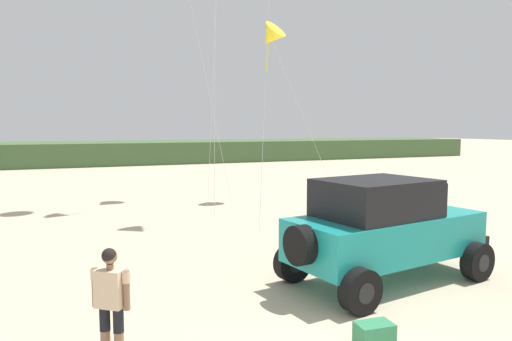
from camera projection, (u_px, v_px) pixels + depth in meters
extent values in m
cube|color=#426038|center=(48.00, 153.00, 41.84)|extent=(90.00, 9.89, 2.00)
cube|color=teal|center=(386.00, 235.00, 9.97)|extent=(4.63, 2.48, 0.90)
cube|color=teal|center=(436.00, 211.00, 10.79)|extent=(1.34, 1.84, 0.12)
cube|color=black|center=(376.00, 198.00, 9.71)|extent=(2.54, 2.09, 0.80)
cube|color=black|center=(414.00, 196.00, 10.34)|extent=(0.35, 1.67, 0.72)
cube|color=black|center=(452.00, 235.00, 11.18)|extent=(0.47, 1.81, 0.28)
cylinder|color=black|center=(301.00, 245.00, 8.75)|extent=(0.41, 0.81, 0.77)
cylinder|color=black|center=(403.00, 242.00, 11.81)|extent=(0.88, 0.42, 0.84)
cylinder|color=black|center=(403.00, 242.00, 11.81)|extent=(0.42, 0.37, 0.38)
cylinder|color=black|center=(477.00, 261.00, 10.06)|extent=(0.88, 0.42, 0.84)
cylinder|color=black|center=(477.00, 261.00, 10.06)|extent=(0.42, 0.37, 0.38)
cylinder|color=black|center=(293.00, 262.00, 9.99)|extent=(0.88, 0.42, 0.84)
cylinder|color=black|center=(293.00, 262.00, 9.99)|extent=(0.42, 0.37, 0.38)
cylinder|color=black|center=(360.00, 291.00, 8.24)|extent=(0.88, 0.42, 0.84)
cylinder|color=black|center=(360.00, 291.00, 8.24)|extent=(0.42, 0.37, 0.38)
cylinder|color=black|center=(105.00, 318.00, 6.54)|extent=(0.15, 0.15, 0.36)
cylinder|color=black|center=(118.00, 320.00, 6.48)|extent=(0.15, 0.15, 0.36)
cube|color=beige|center=(111.00, 288.00, 6.47)|extent=(0.47, 0.45, 0.54)
cylinder|color=#8C664C|center=(95.00, 287.00, 6.54)|extent=(0.09, 0.09, 0.56)
cylinder|color=beige|center=(95.00, 274.00, 6.52)|extent=(0.11, 0.11, 0.16)
cylinder|color=#8C664C|center=(127.00, 290.00, 6.40)|extent=(0.09, 0.09, 0.56)
cylinder|color=beige|center=(126.00, 277.00, 6.39)|extent=(0.11, 0.11, 0.16)
cylinder|color=#8C664C|center=(110.00, 267.00, 6.44)|extent=(0.10, 0.10, 0.08)
sphere|color=#8C664C|center=(110.00, 257.00, 6.43)|extent=(0.21, 0.21, 0.21)
sphere|color=black|center=(109.00, 255.00, 6.41)|extent=(0.21, 0.21, 0.21)
cube|color=#2D7F51|center=(374.00, 335.00, 7.00)|extent=(0.59, 0.41, 0.38)
cylinder|color=silver|center=(267.00, 41.00, 15.47)|extent=(1.83, 2.91, 12.45)
cylinder|color=silver|center=(196.00, 29.00, 19.05)|extent=(1.91, 3.67, 14.72)
cylinder|color=silver|center=(214.00, 51.00, 20.21)|extent=(1.99, 4.08, 13.31)
cylinder|color=silver|center=(215.00, 12.00, 18.11)|extent=(1.44, 3.90, 15.69)
cone|color=yellow|center=(271.00, 36.00, 21.31)|extent=(1.54, 1.47, 1.70)
cylinder|color=yellow|center=(268.00, 57.00, 21.34)|extent=(0.05, 0.26, 1.37)
cylinder|color=silver|center=(304.00, 118.00, 21.34)|extent=(2.61, 1.81, 7.53)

